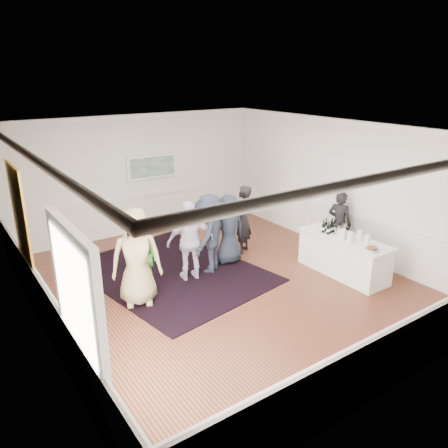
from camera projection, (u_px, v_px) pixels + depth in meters
floor at (222, 284)px, 9.16m from camera, size 8.00×8.00×0.00m
ceiling at (222, 130)px, 8.11m from camera, size 7.00×8.00×0.02m
wall_left at (35, 250)px, 6.76m from camera, size 0.02×8.00×3.20m
wall_right at (342, 187)px, 10.51m from camera, size 0.02×8.00×3.20m
wall_back at (138, 175)px, 11.74m from camera, size 7.00×0.02×3.20m
wall_front at (399, 290)px, 5.53m from camera, size 7.00×0.02×3.20m
wainscoting at (222, 262)px, 9.00m from camera, size 7.00×8.00×1.00m
mirror at (20, 216)px, 7.73m from camera, size 0.05×1.25×1.85m
doorway at (78, 312)px, 5.37m from camera, size 0.10×1.78×2.56m
landscape_painting at (152, 167)px, 11.86m from camera, size 1.44×0.06×0.66m
area_rug at (172, 272)px, 9.70m from camera, size 3.80×4.61×0.02m
serving_table at (343, 256)px, 9.52m from camera, size 0.79×2.07×0.84m
bartender at (339, 224)px, 10.40m from camera, size 0.54×0.67×1.59m
guest_tan at (136, 257)px, 8.13m from camera, size 1.09×0.89×1.91m
guest_green at (142, 258)px, 8.53m from camera, size 0.88×0.94×1.55m
guest_lilac at (190, 241)px, 9.13m from camera, size 1.08×0.63×1.74m
guest_dark_a at (209, 234)px, 9.50m from camera, size 1.31×1.18×1.76m
guest_dark_b at (243, 220)px, 10.55m from camera, size 0.73×0.67×1.67m
guest_navy at (228, 229)px, 9.98m from camera, size 0.86×0.63×1.63m
wine_bottles at (330, 225)px, 9.68m from camera, size 0.35×0.26×0.31m
juice_pitchers at (355, 236)px, 9.14m from camera, size 0.34×0.63×0.24m
ice_bucket at (340, 230)px, 9.50m from camera, size 0.26×0.26×0.24m
nut_bowl at (372, 249)px, 8.69m from camera, size 0.28×0.28×0.08m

